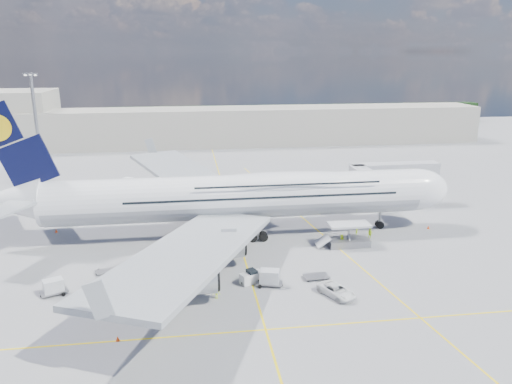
{
  "coord_description": "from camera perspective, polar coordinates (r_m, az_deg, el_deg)",
  "views": [
    {
      "loc": [
        -7.96,
        -68.54,
        29.81
      ],
      "look_at": [
        2.88,
        8.0,
        7.99
      ],
      "focal_mm": 35.0,
      "sensor_mm": 36.0,
      "label": 1
    }
  ],
  "objects": [
    {
      "name": "ground",
      "position": [
        75.17,
        -1.33,
        -7.61
      ],
      "size": [
        300.0,
        300.0,
        0.0
      ],
      "primitive_type": "plane",
      "color": "gray",
      "rests_on": "ground"
    },
    {
      "name": "taxi_line_main",
      "position": [
        75.16,
        -1.33,
        -7.6
      ],
      "size": [
        0.25,
        220.0,
        0.01
      ],
      "primitive_type": "cube",
      "color": "yellow",
      "rests_on": "ground"
    },
    {
      "name": "taxi_line_cross",
      "position": [
        57.51,
        1.11,
        -15.45
      ],
      "size": [
        120.0,
        0.25,
        0.01
      ],
      "primitive_type": "cube",
      "color": "yellow",
      "rests_on": "ground"
    },
    {
      "name": "taxi_line_diag",
      "position": [
        86.83,
        7.12,
        -4.44
      ],
      "size": [
        14.16,
        99.06,
        0.01
      ],
      "primitive_type": "cube",
      "rotation": [
        0.0,
        0.0,
        0.14
      ],
      "color": "yellow",
      "rests_on": "ground"
    },
    {
      "name": "airliner",
      "position": [
        82.24,
        -2.0,
        -0.45
      ],
      "size": [
        77.26,
        79.15,
        23.71
      ],
      "color": "white",
      "rests_on": "ground"
    },
    {
      "name": "jet_bridge",
      "position": [
        99.8,
        14.43,
        1.96
      ],
      "size": [
        18.8,
        12.1,
        8.5
      ],
      "color": "#B7B7BC",
      "rests_on": "ground"
    },
    {
      "name": "cargo_loader",
      "position": [
        80.82,
        10.39,
        -5.2
      ],
      "size": [
        8.53,
        3.2,
        3.67
      ],
      "color": "silver",
      "rests_on": "ground"
    },
    {
      "name": "light_mast",
      "position": [
        119.14,
        -23.73,
        6.43
      ],
      "size": [
        3.0,
        0.7,
        25.5
      ],
      "color": "gray",
      "rests_on": "ground"
    },
    {
      "name": "terminal",
      "position": [
        165.46,
        -5.26,
        7.42
      ],
      "size": [
        180.0,
        16.0,
        12.0
      ],
      "primitive_type": "cube",
      "color": "#B2AD9E",
      "rests_on": "ground"
    },
    {
      "name": "tree_line",
      "position": [
        215.54,
        4.91,
        8.83
      ],
      "size": [
        160.0,
        6.0,
        8.0
      ],
      "primitive_type": "cube",
      "color": "#193814",
      "rests_on": "ground"
    },
    {
      "name": "dolly_row_a",
      "position": [
        73.43,
        -16.7,
        -8.62
      ],
      "size": [
        3.28,
        2.44,
        0.43
      ],
      "rotation": [
        0.0,
        0.0,
        0.34
      ],
      "color": "gray",
      "rests_on": "ground"
    },
    {
      "name": "dolly_row_b",
      "position": [
        64.98,
        -18.06,
        -11.28
      ],
      "size": [
        3.4,
        1.96,
        2.09
      ],
      "rotation": [
        0.0,
        0.0,
        -0.06
      ],
      "color": "gray",
      "rests_on": "ground"
    },
    {
      "name": "dolly_row_c",
      "position": [
        74.01,
        -8.94,
        -7.9
      ],
      "size": [
        3.45,
        2.64,
        0.45
      ],
      "rotation": [
        0.0,
        0.0,
        0.38
      ],
      "color": "gray",
      "rests_on": "ground"
    },
    {
      "name": "dolly_back",
      "position": [
        69.24,
        -22.15,
        -9.98
      ],
      "size": [
        3.66,
        2.94,
        2.05
      ],
      "rotation": [
        0.0,
        0.0,
        0.44
      ],
      "color": "gray",
      "rests_on": "ground"
    },
    {
      "name": "dolly_nose_far",
      "position": [
        66.59,
        1.55,
        -9.71
      ],
      "size": [
        3.81,
        2.7,
        2.18
      ],
      "rotation": [
        0.0,
        0.0,
        -0.27
      ],
      "color": "gray",
      "rests_on": "ground"
    },
    {
      "name": "dolly_nose_near",
      "position": [
        69.19,
        6.9,
        -9.53
      ],
      "size": [
        3.48,
        2.02,
        0.49
      ],
      "rotation": [
        0.0,
        0.0,
        0.07
      ],
      "color": "gray",
      "rests_on": "ground"
    },
    {
      "name": "baggage_tug",
      "position": [
        67.36,
        -0.5,
        -9.7
      ],
      "size": [
        3.4,
        2.56,
        1.93
      ],
      "rotation": [
        0.0,
        0.0,
        0.42
      ],
      "color": "silver",
      "rests_on": "ground"
    },
    {
      "name": "catering_truck_inner",
      "position": [
        100.69,
        -10.88,
        -0.68
      ],
      "size": [
        6.87,
        4.48,
        3.8
      ],
      "rotation": [
        0.0,
        0.0,
        0.39
      ],
      "color": "gray",
      "rests_on": "ground"
    },
    {
      "name": "catering_truck_outer",
      "position": [
        109.18,
        -13.64,
        0.42
      ],
      "size": [
        6.9,
        5.43,
        3.79
      ],
      "rotation": [
        0.0,
        0.0,
        -0.62
      ],
      "color": "gray",
      "rests_on": "ground"
    },
    {
      "name": "service_van",
      "position": [
        64.88,
        9.18,
        -11.07
      ],
      "size": [
        4.68,
        5.91,
        1.49
      ],
      "primitive_type": "imported",
      "rotation": [
        0.0,
        0.0,
        0.48
      ],
      "color": "white",
      "rests_on": "ground"
    },
    {
      "name": "crew_nose",
      "position": [
        85.83,
        11.45,
        -4.34
      ],
      "size": [
        0.65,
        0.67,
        1.56
      ],
      "primitive_type": "imported",
      "rotation": [
        0.0,
        0.0,
        0.87
      ],
      "color": "#CAFF1A",
      "rests_on": "ground"
    },
    {
      "name": "crew_loader",
      "position": [
        84.59,
        12.91,
        -4.65
      ],
      "size": [
        1.08,
        1.07,
        1.76
      ],
      "primitive_type": "imported",
      "rotation": [
        0.0,
        0.0,
        -0.73
      ],
      "color": "#BCEB18",
      "rests_on": "ground"
    },
    {
      "name": "crew_wing",
      "position": [
        70.89,
        -11.79,
        -8.67
      ],
      "size": [
        0.57,
        1.09,
        1.77
      ],
      "primitive_type": "imported",
      "rotation": [
        0.0,
        0.0,
        1.71
      ],
      "color": "#A7E718",
      "rests_on": "ground"
    },
    {
      "name": "crew_van",
      "position": [
        80.77,
        9.77,
        -5.42
      ],
      "size": [
        0.98,
        1.09,
        1.87
      ],
      "primitive_type": "imported",
      "rotation": [
        0.0,
        0.0,
        2.1
      ],
      "color": "#BCE317",
      "rests_on": "ground"
    },
    {
      "name": "crew_tug",
      "position": [
        63.68,
        -4.53,
        -11.44
      ],
      "size": [
        0.98,
        0.57,
        1.5
      ],
      "primitive_type": "imported",
      "rotation": [
        0.0,
        0.0,
        -0.02
      ],
      "color": "#C8F519",
      "rests_on": "ground"
    },
    {
      "name": "cone_nose",
      "position": [
        92.18,
        19.1,
        -3.82
      ],
      "size": [
        0.46,
        0.46,
        0.59
      ],
      "color": "#FF470D",
      "rests_on": "ground"
    },
    {
      "name": "cone_wing_left_inner",
      "position": [
        92.16,
        -3.7,
        -2.97
      ],
      "size": [
        0.43,
        0.43,
        0.55
      ],
      "color": "#FF470D",
      "rests_on": "ground"
    },
    {
      "name": "cone_wing_left_outer",
      "position": [
        114.83,
        -12.99,
        0.45
      ],
      "size": [
        0.46,
        0.46,
        0.59
      ],
      "color": "#FF470D",
      "rests_on": "ground"
    },
    {
      "name": "cone_wing_right_inner",
      "position": [
        66.8,
        -10.5,
        -10.75
      ],
      "size": [
        0.47,
        0.47,
        0.6
      ],
      "color": "#FF470D",
      "rests_on": "ground"
    },
    {
      "name": "cone_wing_right_outer",
      "position": [
        57.42,
        -15.54,
        -15.85
      ],
      "size": [
        0.43,
        0.43,
        0.54
      ],
      "color": "#FF470D",
      "rests_on": "ground"
    },
    {
      "name": "cone_tail",
      "position": [
        92.02,
        -21.87,
        -4.12
      ],
      "size": [
        0.5,
        0.5,
        0.63
      ],
      "color": "#FF470D",
      "rests_on": "ground"
    }
  ]
}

